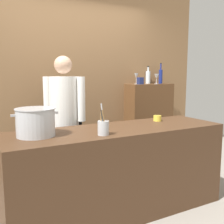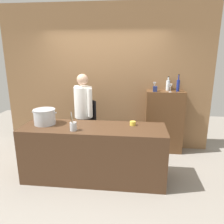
{
  "view_description": "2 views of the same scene",
  "coord_description": "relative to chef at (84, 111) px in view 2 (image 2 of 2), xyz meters",
  "views": [
    {
      "loc": [
        -1.32,
        -2.33,
        1.45
      ],
      "look_at": [
        0.14,
        0.38,
        1.01
      ],
      "focal_mm": 42.76,
      "sensor_mm": 36.0,
      "label": 1
    },
    {
      "loc": [
        0.66,
        -3.21,
        2.04
      ],
      "look_at": [
        0.26,
        0.3,
        1.07
      ],
      "focal_mm": 34.93,
      "sensor_mm": 36.0,
      "label": 2
    }
  ],
  "objects": [
    {
      "name": "utensil_crock",
      "position": [
        0.06,
        -0.92,
        0.01
      ],
      "size": [
        0.1,
        0.1,
        0.29
      ],
      "color": "#B7BABF",
      "rests_on": "prep_counter"
    },
    {
      "name": "wine_glass_tall",
      "position": [
        1.35,
        0.5,
        0.45
      ],
      "size": [
        0.07,
        0.07,
        0.17
      ],
      "color": "silver",
      "rests_on": "bar_cabinet"
    },
    {
      "name": "ground_plane",
      "position": [
        0.33,
        -0.73,
        -0.96
      ],
      "size": [
        8.0,
        8.0,
        0.0
      ],
      "primitive_type": "plane",
      "color": "gray"
    },
    {
      "name": "brick_back_panel",
      "position": [
        0.33,
        0.67,
        0.54
      ],
      "size": [
        4.4,
        0.1,
        3.0
      ],
      "primitive_type": "cube",
      "color": "olive",
      "rests_on": "ground_plane"
    },
    {
      "name": "stockpot_large",
      "position": [
        -0.49,
        -0.68,
        0.06
      ],
      "size": [
        0.41,
        0.35,
        0.25
      ],
      "color": "#B7BABF",
      "rests_on": "prep_counter"
    },
    {
      "name": "prep_counter",
      "position": [
        0.33,
        -0.73,
        -0.51
      ],
      "size": [
        2.29,
        0.7,
        0.9
      ],
      "primitive_type": "cube",
      "color": "#472D1C",
      "rests_on": "ground_plane"
    },
    {
      "name": "butter_jar",
      "position": [
        0.94,
        -0.58,
        -0.03
      ],
      "size": [
        0.09,
        0.09,
        0.07
      ],
      "primitive_type": "cylinder",
      "color": "yellow",
      "rests_on": "prep_counter"
    },
    {
      "name": "spice_tin_navy",
      "position": [
        1.35,
        0.39,
        0.38
      ],
      "size": [
        0.08,
        0.08,
        0.11
      ],
      "primitive_type": "cube",
      "color": "navy",
      "rests_on": "bar_cabinet"
    },
    {
      "name": "wine_bottle_clear",
      "position": [
        1.62,
        0.57,
        0.43
      ],
      "size": [
        0.08,
        0.08,
        0.28
      ],
      "color": "silver",
      "rests_on": "bar_cabinet"
    },
    {
      "name": "bar_cabinet",
      "position": [
        1.58,
        0.46,
        -0.32
      ],
      "size": [
        0.76,
        0.32,
        1.29
      ],
      "primitive_type": "cube",
      "color": "brown",
      "rests_on": "ground_plane"
    },
    {
      "name": "wine_bottle_cobalt",
      "position": [
        1.81,
        0.47,
        0.45
      ],
      "size": [
        0.06,
        0.06,
        0.34
      ],
      "color": "navy",
      "rests_on": "bar_cabinet"
    },
    {
      "name": "wine_glass_short",
      "position": [
        1.65,
        0.37,
        0.44
      ],
      "size": [
        0.08,
        0.08,
        0.16
      ],
      "color": "silver",
      "rests_on": "bar_cabinet"
    },
    {
      "name": "chef",
      "position": [
        0.0,
        0.0,
        0.0
      ],
      "size": [
        0.44,
        0.44,
        1.66
      ],
      "rotation": [
        0.0,
        0.0,
        2.39
      ],
      "color": "black",
      "rests_on": "ground_plane"
    }
  ]
}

